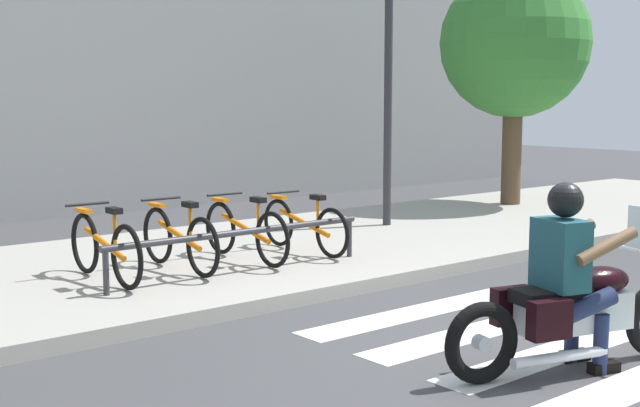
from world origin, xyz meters
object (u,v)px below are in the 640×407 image
(rider, at_px, (569,264))
(bicycle_0, at_px, (105,247))
(motorcycle, at_px, (576,311))
(bicycle_3, at_px, (304,225))
(tree_near_rack, at_px, (515,44))
(bicycle_2, at_px, (245,231))
(bike_rack, at_px, (241,236))
(street_lamp, at_px, (388,55))
(bicycle_1, at_px, (179,239))

(rider, height_order, bicycle_0, rider)
(motorcycle, relative_size, bicycle_3, 1.31)
(tree_near_rack, bearing_deg, rider, -139.55)
(motorcycle, bearing_deg, bicycle_2, 89.47)
(rider, distance_m, bike_rack, 3.86)
(motorcycle, bearing_deg, rider, 160.97)
(street_lamp, relative_size, tree_near_rack, 1.02)
(bicycle_2, distance_m, bicycle_3, 0.87)
(rider, distance_m, bicycle_0, 4.69)
(street_lamp, bearing_deg, bike_rack, -157.23)
(rider, distance_m, bicycle_2, 4.40)
(rider, distance_m, tree_near_rack, 9.14)
(bicycle_3, bearing_deg, rider, -102.61)
(motorcycle, xyz_separation_m, bicycle_0, (-1.69, 4.42, 0.06))
(motorcycle, relative_size, rider, 1.53)
(bicycle_3, xyz_separation_m, tree_near_rack, (5.78, 1.37, 2.46))
(bicycle_1, bearing_deg, motorcycle, -79.41)
(motorcycle, height_order, bicycle_3, motorcycle)
(motorcycle, bearing_deg, street_lamp, 58.92)
(rider, xyz_separation_m, street_lamp, (3.32, 5.36, 1.83))
(motorcycle, distance_m, tree_near_rack, 9.19)
(bicycle_0, distance_m, street_lamp, 5.47)
(motorcycle, distance_m, bicycle_3, 4.51)
(bicycle_1, height_order, bicycle_3, bicycle_1)
(bicycle_1, relative_size, bicycle_3, 0.98)
(bicycle_0, height_order, bicycle_3, bicycle_0)
(street_lamp, xyz_separation_m, tree_near_rack, (3.44, 0.40, 0.31))
(motorcycle, relative_size, tree_near_rack, 0.51)
(bicycle_1, bearing_deg, bicycle_0, -179.99)
(bike_rack, bearing_deg, bicycle_1, 128.03)
(bicycle_1, distance_m, bike_rack, 0.71)
(motorcycle, height_order, bike_rack, motorcycle)
(bicycle_1, bearing_deg, bicycle_3, 0.04)
(rider, height_order, tree_near_rack, tree_near_rack)
(bicycle_1, xyz_separation_m, bicycle_3, (1.73, 0.00, -0.02))
(bicycle_0, relative_size, bicycle_1, 1.01)
(bicycle_0, bearing_deg, bicycle_3, 0.03)
(street_lamp, bearing_deg, bicycle_3, -157.43)
(rider, relative_size, bicycle_2, 0.83)
(bicycle_0, xyz_separation_m, tree_near_rack, (8.38, 1.37, 2.44))
(bicycle_3, height_order, bike_rack, bicycle_3)
(rider, xyz_separation_m, bicycle_3, (0.98, 4.39, -0.33))
(bike_rack, distance_m, street_lamp, 4.46)
(bicycle_3, xyz_separation_m, bike_rack, (-1.30, -0.56, 0.08))
(bicycle_0, bearing_deg, street_lamp, 11.16)
(bicycle_1, xyz_separation_m, bicycle_2, (0.87, 0.00, -0.01))
(street_lamp, height_order, tree_near_rack, street_lamp)
(bicycle_0, height_order, bicycle_2, bicycle_0)
(bicycle_0, xyz_separation_m, bicycle_1, (0.87, 0.00, -0.00))
(motorcycle, distance_m, bicycle_1, 4.49)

